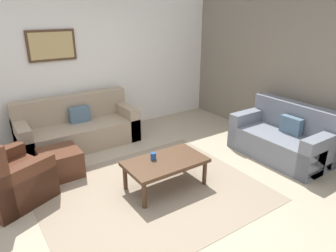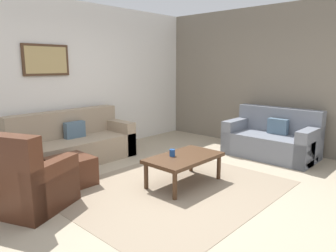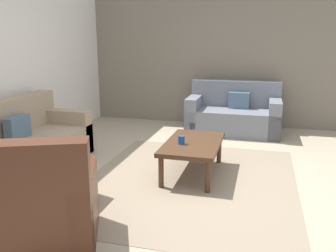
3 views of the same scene
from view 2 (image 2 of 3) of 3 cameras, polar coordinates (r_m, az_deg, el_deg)
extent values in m
plane|color=tan|center=(4.36, 1.03, -11.37)|extent=(8.00, 8.00, 0.00)
cube|color=silver|center=(6.08, -17.75, 8.07)|extent=(6.00, 0.12, 2.80)
cube|color=slate|center=(6.59, 18.87, 8.20)|extent=(0.12, 5.20, 2.80)
cube|color=gray|center=(4.36, 1.03, -11.32)|extent=(2.85, 2.38, 0.01)
cube|color=gray|center=(5.63, -16.59, -4.37)|extent=(2.05, 0.85, 0.42)
cube|color=gray|center=(5.83, -18.26, -1.61)|extent=(2.05, 0.24, 0.88)
cube|color=gray|center=(5.21, -25.43, -5.09)|extent=(0.20, 0.85, 0.62)
cube|color=gray|center=(6.11, -9.18, -1.87)|extent=(0.20, 0.85, 0.62)
cube|color=slate|center=(5.65, -16.64, -0.66)|extent=(0.36, 0.12, 0.28)
cube|color=slate|center=(6.06, 18.12, -3.37)|extent=(0.89, 1.57, 0.42)
cube|color=slate|center=(6.30, 19.48, -0.77)|extent=(0.24, 1.57, 0.88)
cube|color=slate|center=(6.34, 12.54, -1.52)|extent=(0.89, 0.20, 0.62)
cube|color=slate|center=(5.80, 24.35, -3.44)|extent=(0.89, 0.20, 0.62)
cube|color=slate|center=(6.05, 19.37, -0.07)|extent=(0.12, 0.36, 0.28)
cube|color=#4C2819|center=(4.09, -23.69, -10.58)|extent=(1.05, 1.05, 0.44)
cube|color=#4C2819|center=(3.81, -27.07, -8.39)|extent=(0.50, 0.81, 0.95)
cube|color=#4C2819|center=(3.86, -20.25, -10.35)|extent=(0.80, 0.46, 0.60)
cube|color=#4C2819|center=(4.28, -26.94, -8.77)|extent=(0.80, 0.46, 0.60)
cube|color=#4C2819|center=(4.64, -17.33, -7.87)|extent=(0.56, 0.56, 0.40)
cylinder|color=#472D1C|center=(3.97, 1.25, -10.88)|extent=(0.06, 0.06, 0.36)
cylinder|color=#472D1C|center=(4.71, 9.23, -7.46)|extent=(0.06, 0.06, 0.36)
cylinder|color=#472D1C|center=(4.31, -4.00, -9.10)|extent=(0.06, 0.06, 0.36)
cylinder|color=#472D1C|center=(5.00, 4.23, -6.24)|extent=(0.06, 0.06, 0.36)
cube|color=#472D1C|center=(4.42, 2.95, -5.79)|extent=(1.10, 0.64, 0.05)
cylinder|color=#1E478C|center=(4.38, 0.77, -4.90)|extent=(0.08, 0.08, 0.10)
cube|color=#472D1C|center=(5.79, -21.33, 11.13)|extent=(0.81, 0.04, 0.52)
cube|color=tan|center=(5.78, -21.26, 11.14)|extent=(0.73, 0.01, 0.44)
camera|label=1|loc=(1.44, 65.19, 33.04)|focal=32.46mm
camera|label=3|loc=(2.07, -69.30, 2.67)|focal=37.98mm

